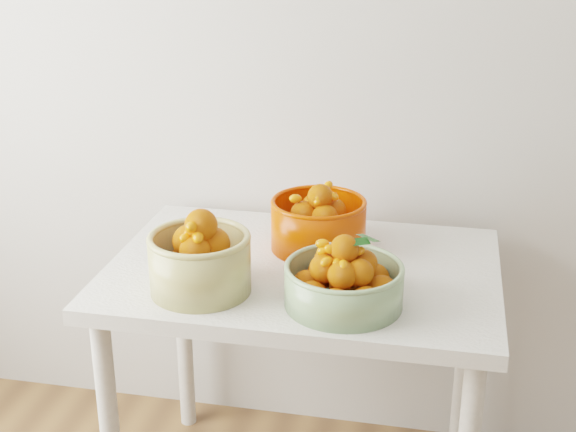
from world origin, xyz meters
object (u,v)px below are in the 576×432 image
bowl_cream (200,260)px  bowl_green (344,281)px  table (303,299)px  bowl_orange (319,223)px

bowl_cream → bowl_green: size_ratio=0.77×
bowl_cream → bowl_green: bearing=-0.9°
bowl_green → table: bearing=124.3°
table → bowl_cream: 0.34m
table → bowl_cream: bowl_cream is taller
bowl_green → bowl_orange: bearing=109.7°
bowl_green → bowl_orange: size_ratio=1.15×
table → bowl_green: size_ratio=2.74×
bowl_orange → bowl_green: bearing=-70.3°
table → bowl_orange: size_ratio=3.14×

